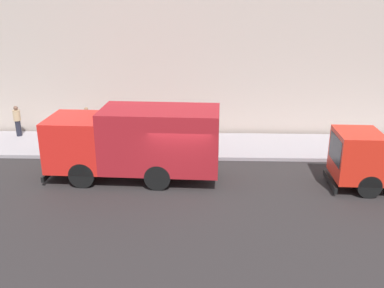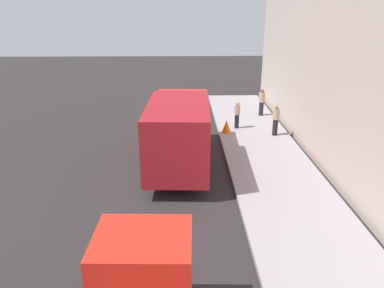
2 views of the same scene
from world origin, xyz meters
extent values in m
plane|color=#292525|center=(0.00, 0.00, 0.00)|extent=(80.00, 80.00, 0.00)
cube|color=#9B9398|center=(4.93, 0.00, 0.09)|extent=(3.86, 30.00, 0.17)
cube|color=#BBAA9D|center=(7.36, 0.00, 5.41)|extent=(0.50, 30.00, 10.82)
cube|color=red|center=(0.95, 4.51, 1.63)|extent=(2.61, 2.43, 2.17)
cube|color=black|center=(1.00, 5.65, 1.89)|extent=(2.11, 0.15, 1.22)
cube|color=maroon|center=(0.80, 0.89, 1.84)|extent=(2.71, 5.04, 2.60)
cube|color=black|center=(1.00, 5.73, 0.30)|extent=(2.41, 0.22, 0.24)
cylinder|color=black|center=(-0.17, 4.09, 0.54)|extent=(0.35, 1.10, 1.09)
cylinder|color=black|center=(2.03, 4.00, 0.54)|extent=(0.35, 1.10, 1.09)
cylinder|color=black|center=(-0.31, 0.93, 0.54)|extent=(0.35, 1.10, 1.09)
cylinder|color=black|center=(1.90, 0.84, 0.54)|extent=(0.35, 1.10, 1.09)
cube|color=red|center=(0.13, -7.19, 1.45)|extent=(2.11, 1.81, 1.95)
cube|color=black|center=(0.16, -6.33, 1.69)|extent=(1.73, 0.12, 1.09)
cube|color=black|center=(0.16, -6.25, 0.26)|extent=(1.98, 0.18, 0.24)
cylinder|color=black|center=(6.02, 5.48, 0.62)|extent=(0.39, 0.39, 0.91)
cylinder|color=tan|center=(6.02, 5.48, 1.36)|extent=(0.52, 0.52, 0.55)
sphere|color=#8C6948|center=(6.02, 5.48, 1.74)|extent=(0.21, 0.21, 0.21)
cylinder|color=black|center=(4.10, 6.79, 0.57)|extent=(0.32, 0.32, 0.81)
cylinder|color=tan|center=(4.10, 6.79, 1.26)|extent=(0.43, 0.43, 0.56)
sphere|color=tan|center=(4.10, 6.79, 1.65)|extent=(0.22, 0.22, 0.22)
cylinder|color=#20212D|center=(6.04, 9.38, 0.61)|extent=(0.41, 0.41, 0.88)
cylinder|color=tan|center=(6.04, 9.38, 1.35)|extent=(0.54, 0.54, 0.59)
sphere|color=brown|center=(6.04, 9.38, 1.76)|extent=(0.24, 0.24, 0.24)
cone|color=orange|center=(3.41, 5.97, 0.54)|extent=(0.51, 0.51, 0.73)
camera|label=1|loc=(-16.25, -0.98, 7.61)|focal=39.77mm
camera|label=2|loc=(1.00, -13.73, 6.93)|focal=34.81mm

